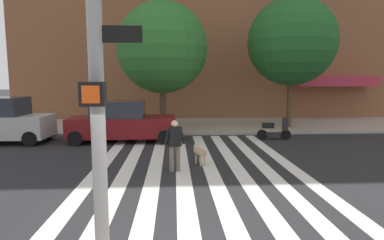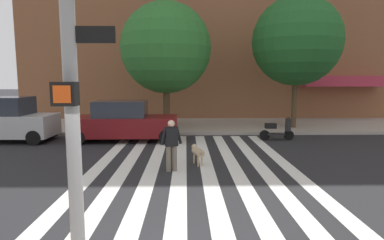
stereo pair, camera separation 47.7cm
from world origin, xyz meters
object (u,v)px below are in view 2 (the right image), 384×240
traffic_light_pole (67,28)px  pedestrian_dog_walker (171,143)px  parked_car_near_curb (0,120)px  street_tree_nearest (166,48)px  parked_scooter (277,130)px  street_tree_middle (297,41)px  dog_on_leash (197,152)px  parked_car_behind_first (124,122)px

traffic_light_pole → pedestrian_dog_walker: 6.66m
parked_car_near_curb → pedestrian_dog_walker: (8.21, -5.13, -0.09)m
street_tree_nearest → parked_car_near_curb: bearing=-158.6°
parked_scooter → street_tree_middle: street_tree_middle is taller
parked_car_near_curb → street_tree_nearest: street_tree_nearest is taller
street_tree_middle → pedestrian_dog_walker: bearing=-128.8°
pedestrian_dog_walker → dog_on_leash: 1.27m
traffic_light_pole → parked_car_near_curb: bearing=123.0°
traffic_light_pole → street_tree_nearest: street_tree_nearest is taller
traffic_light_pole → pedestrian_dog_walker: traffic_light_pole is taller
traffic_light_pole → street_tree_nearest: size_ratio=0.84×
traffic_light_pole → parked_car_behind_first: 11.59m
traffic_light_pole → parked_scooter: 12.95m
parked_car_near_curb → dog_on_leash: bearing=-25.5°
parked_car_behind_first → street_tree_nearest: street_tree_nearest is taller
street_tree_nearest → pedestrian_dog_walker: bearing=-85.6°
parked_car_near_curb → parked_car_behind_first: 5.77m
dog_on_leash → parked_car_near_curb: bearing=154.5°
parked_scooter → pedestrian_dog_walker: (-4.80, -5.14, 0.45)m
parked_car_near_curb → street_tree_middle: bearing=11.9°
traffic_light_pole → parked_scooter: bearing=62.8°
traffic_light_pole → dog_on_leash: 7.73m
parked_car_behind_first → street_tree_middle: bearing=19.0°
street_tree_middle → pedestrian_dog_walker: (-6.63, -8.25, -4.06)m
parked_car_behind_first → parked_scooter: parked_car_behind_first is taller
street_tree_middle → parked_car_near_curb: bearing=-168.1°
street_tree_middle → parked_car_behind_first: bearing=-161.0°
street_tree_middle → dog_on_leash: (-5.78, -7.45, -4.54)m
traffic_light_pole → dog_on_leash: bearing=75.4°
pedestrian_dog_walker → dog_on_leash: pedestrian_dog_walker is taller
parked_car_behind_first → pedestrian_dog_walker: 5.68m
traffic_light_pole → street_tree_middle: 16.26m
parked_car_behind_first → street_tree_middle: street_tree_middle is taller
parked_car_near_curb → street_tree_nearest: size_ratio=0.70×
street_tree_nearest → pedestrian_dog_walker: size_ratio=4.23×
dog_on_leash → street_tree_nearest: bearing=101.5°
dog_on_leash → parked_scooter: bearing=47.7°
parked_scooter → dog_on_leash: size_ratio=1.67×
traffic_light_pole → street_tree_middle: bearing=62.1°
parked_scooter → pedestrian_dog_walker: bearing=-133.0°
parked_car_behind_first → parked_car_near_curb: bearing=180.0°
parked_car_near_curb → street_tree_nearest: (7.59, 2.97, 3.57)m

